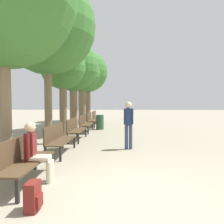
{
  "coord_description": "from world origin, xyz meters",
  "views": [
    {
      "loc": [
        -0.14,
        -3.95,
        1.69
      ],
      "look_at": [
        -0.58,
        5.87,
        1.21
      ],
      "focal_mm": 35.0,
      "sensor_mm": 36.0,
      "label": 1
    }
  ],
  "objects_px": {
    "bench_row_0": "(23,157)",
    "bench_row_4": "(91,119)",
    "bench_row_2": "(75,128)",
    "trash_bin": "(100,122)",
    "bench_row_5": "(96,116)",
    "tree_row_3": "(73,67)",
    "tree_row_4": "(82,74)",
    "pedestrian_mid": "(129,122)",
    "tree_row_2": "(63,68)",
    "backpack": "(33,197)",
    "bench_row_3": "(85,122)",
    "bench_row_1": "(58,137)",
    "tree_row_5": "(87,72)",
    "person_seated": "(36,150)",
    "tree_row_1": "(47,26)",
    "pedestrian_near": "(128,109)"
  },
  "relations": [
    {
      "from": "bench_row_0",
      "to": "bench_row_4",
      "type": "height_order",
      "value": "same"
    },
    {
      "from": "bench_row_2",
      "to": "trash_bin",
      "type": "bearing_deg",
      "value": 79.0
    },
    {
      "from": "bench_row_5",
      "to": "tree_row_3",
      "type": "distance_m",
      "value": 5.13
    },
    {
      "from": "bench_row_2",
      "to": "tree_row_4",
      "type": "height_order",
      "value": "tree_row_4"
    },
    {
      "from": "pedestrian_mid",
      "to": "tree_row_2",
      "type": "bearing_deg",
      "value": 136.13
    },
    {
      "from": "bench_row_4",
      "to": "trash_bin",
      "type": "xyz_separation_m",
      "value": [
        0.72,
        -1.34,
        -0.09
      ]
    },
    {
      "from": "tree_row_3",
      "to": "backpack",
      "type": "relative_size",
      "value": 11.73
    },
    {
      "from": "tree_row_3",
      "to": "trash_bin",
      "type": "relative_size",
      "value": 6.05
    },
    {
      "from": "bench_row_5",
      "to": "tree_row_3",
      "type": "height_order",
      "value": "tree_row_3"
    },
    {
      "from": "bench_row_0",
      "to": "bench_row_3",
      "type": "height_order",
      "value": "same"
    },
    {
      "from": "bench_row_4",
      "to": "tree_row_3",
      "type": "distance_m",
      "value": 3.61
    },
    {
      "from": "bench_row_1",
      "to": "tree_row_5",
      "type": "height_order",
      "value": "tree_row_5"
    },
    {
      "from": "tree_row_3",
      "to": "trash_bin",
      "type": "distance_m",
      "value": 3.67
    },
    {
      "from": "person_seated",
      "to": "bench_row_5",
      "type": "bearing_deg",
      "value": 91.14
    },
    {
      "from": "tree_row_1",
      "to": "tree_row_3",
      "type": "relative_size",
      "value": 1.23
    },
    {
      "from": "bench_row_0",
      "to": "tree_row_3",
      "type": "xyz_separation_m",
      "value": [
        -0.86,
        8.68,
        3.22
      ]
    },
    {
      "from": "bench_row_5",
      "to": "tree_row_1",
      "type": "distance_m",
      "value": 9.42
    },
    {
      "from": "bench_row_4",
      "to": "tree_row_1",
      "type": "xyz_separation_m",
      "value": [
        -0.86,
        -5.93,
        4.08
      ]
    },
    {
      "from": "bench_row_2",
      "to": "tree_row_2",
      "type": "xyz_separation_m",
      "value": [
        -0.86,
        1.31,
        2.82
      ]
    },
    {
      "from": "bench_row_3",
      "to": "pedestrian_near",
      "type": "relative_size",
      "value": 1.22
    },
    {
      "from": "backpack",
      "to": "trash_bin",
      "type": "height_order",
      "value": "trash_bin"
    },
    {
      "from": "bench_row_1",
      "to": "tree_row_3",
      "type": "distance_m",
      "value": 7.01
    },
    {
      "from": "bench_row_5",
      "to": "person_seated",
      "type": "xyz_separation_m",
      "value": [
        0.25,
        -12.51,
        0.14
      ]
    },
    {
      "from": "tree_row_5",
      "to": "bench_row_0",
      "type": "bearing_deg",
      "value": -86.49
    },
    {
      "from": "tree_row_2",
      "to": "person_seated",
      "type": "bearing_deg",
      "value": -79.93
    },
    {
      "from": "bench_row_0",
      "to": "backpack",
      "type": "distance_m",
      "value": 1.35
    },
    {
      "from": "bench_row_0",
      "to": "tree_row_4",
      "type": "bearing_deg",
      "value": 94.32
    },
    {
      "from": "bench_row_4",
      "to": "trash_bin",
      "type": "relative_size",
      "value": 2.16
    },
    {
      "from": "bench_row_1",
      "to": "tree_row_1",
      "type": "xyz_separation_m",
      "value": [
        -0.86,
        1.62,
        4.08
      ]
    },
    {
      "from": "bench_row_5",
      "to": "pedestrian_mid",
      "type": "height_order",
      "value": "pedestrian_mid"
    },
    {
      "from": "tree_row_1",
      "to": "trash_bin",
      "type": "bearing_deg",
      "value": 70.97
    },
    {
      "from": "tree_row_4",
      "to": "pedestrian_near",
      "type": "bearing_deg",
      "value": 60.18
    },
    {
      "from": "bench_row_1",
      "to": "tree_row_4",
      "type": "xyz_separation_m",
      "value": [
        -0.86,
        8.94,
        3.13
      ]
    },
    {
      "from": "bench_row_3",
      "to": "tree_row_4",
      "type": "relative_size",
      "value": 0.37
    },
    {
      "from": "tree_row_1",
      "to": "bench_row_0",
      "type": "bearing_deg",
      "value": -78.22
    },
    {
      "from": "bench_row_4",
      "to": "bench_row_5",
      "type": "distance_m",
      "value": 2.52
    },
    {
      "from": "tree_row_3",
      "to": "pedestrian_mid",
      "type": "relative_size",
      "value": 3.17
    },
    {
      "from": "bench_row_4",
      "to": "backpack",
      "type": "bearing_deg",
      "value": -86.52
    },
    {
      "from": "bench_row_0",
      "to": "backpack",
      "type": "height_order",
      "value": "bench_row_0"
    },
    {
      "from": "tree_row_3",
      "to": "tree_row_5",
      "type": "relative_size",
      "value": 0.9
    },
    {
      "from": "tree_row_3",
      "to": "tree_row_5",
      "type": "bearing_deg",
      "value": 90.0
    },
    {
      "from": "bench_row_1",
      "to": "bench_row_4",
      "type": "xyz_separation_m",
      "value": [
        0.0,
        7.55,
        0.0
      ]
    },
    {
      "from": "bench_row_5",
      "to": "tree_row_1",
      "type": "relative_size",
      "value": 0.29
    },
    {
      "from": "tree_row_2",
      "to": "pedestrian_near",
      "type": "xyz_separation_m",
      "value": [
        3.54,
        11.29,
        -2.46
      ]
    },
    {
      "from": "pedestrian_near",
      "to": "tree_row_3",
      "type": "bearing_deg",
      "value": -111.58
    },
    {
      "from": "bench_row_5",
      "to": "tree_row_5",
      "type": "xyz_separation_m",
      "value": [
        -0.86,
        1.48,
        3.61
      ]
    },
    {
      "from": "bench_row_1",
      "to": "bench_row_3",
      "type": "distance_m",
      "value": 5.04
    },
    {
      "from": "bench_row_2",
      "to": "trash_bin",
      "type": "height_order",
      "value": "bench_row_2"
    },
    {
      "from": "tree_row_1",
      "to": "person_seated",
      "type": "xyz_separation_m",
      "value": [
        1.11,
        -4.07,
        -3.94
      ]
    },
    {
      "from": "tree_row_1",
      "to": "pedestrian_near",
      "type": "distance_m",
      "value": 14.43
    }
  ]
}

